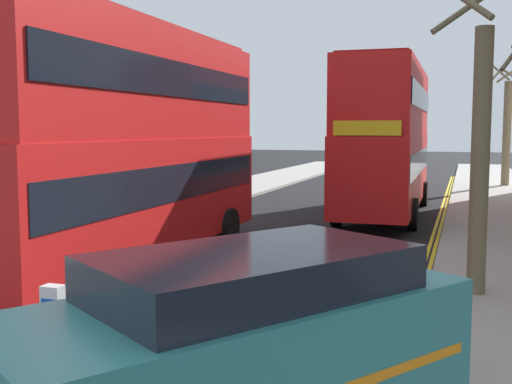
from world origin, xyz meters
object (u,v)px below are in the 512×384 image
Objects in this scene: keep_left_bollard at (54,330)px; double_decker_bus_away at (128,139)px; double_decker_bus_oncoming at (387,135)px; taxi_minivan at (232,362)px.

double_decker_bus_away reaches higher than keep_left_bollard.
double_decker_bus_oncoming reaches higher than keep_left_bollard.
double_decker_bus_away is 11.99m from double_decker_bus_oncoming.
double_decker_bus_oncoming is (4.64, 11.05, 0.00)m from double_decker_bus_away.
keep_left_bollard is 0.10× the size of double_decker_bus_away.
double_decker_bus_oncoming is at bearing 67.21° from double_decker_bus_away.
keep_left_bollard is 7.00m from double_decker_bus_away.
double_decker_bus_away is at bearing 125.86° from taxi_minivan.
double_decker_bus_away and double_decker_bus_oncoming have the same top height.
double_decker_bus_oncoming is at bearing 82.50° from keep_left_bollard.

